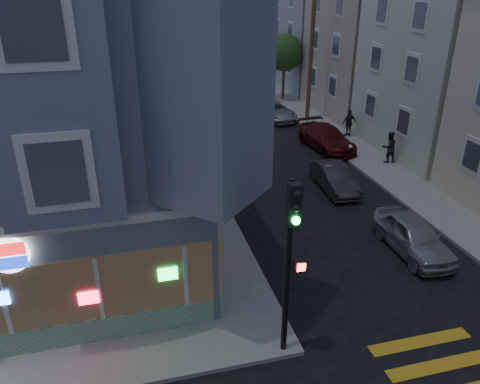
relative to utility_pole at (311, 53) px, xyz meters
name	(u,v)px	position (x,y,z in m)	size (l,w,h in m)	color
sidewalk_ne	(444,112)	(11.00, -1.00, -4.72)	(24.00, 42.00, 0.15)	gray
row_house_c	(399,49)	(7.50, 1.00, -0.15)	(12.00, 8.60, 9.00)	tan
row_house_d	(346,27)	(7.50, 10.00, 0.60)	(12.00, 8.60, 10.50)	#948F9E
utility_pole	(311,53)	(0.00, 0.00, 0.00)	(2.20, 0.30, 9.00)	#4C3826
street_tree_near	(284,53)	(0.20, 6.00, -0.86)	(3.00, 3.00, 5.30)	#4C3826
street_tree_far	(257,40)	(0.20, 14.00, -0.86)	(3.00, 3.00, 5.30)	#4C3826
pedestrian_a	(389,147)	(1.00, -9.47, -3.77)	(0.85, 0.66, 1.75)	black
pedestrian_b	(349,123)	(1.00, -4.60, -3.78)	(1.02, 0.42, 1.74)	#26232B
parked_car_a	(413,236)	(-2.93, -17.90, -4.10)	(1.64, 4.07, 1.39)	#A3A4AA
parked_car_b	(334,178)	(-3.40, -11.85, -4.17)	(1.33, 3.80, 1.25)	#333437
parked_car_c	(327,138)	(-1.30, -6.26, -4.09)	(1.98, 4.87, 1.41)	#541317
parked_car_d	(274,111)	(-2.32, 0.80, -4.16)	(2.12, 4.59, 1.28)	#AFB3BA
traffic_signal	(291,243)	(-9.51, -21.83, -1.09)	(0.63, 0.59, 5.26)	black
fire_hydrant	(350,151)	(-0.70, -8.21, -4.26)	(0.42, 0.24, 0.73)	white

